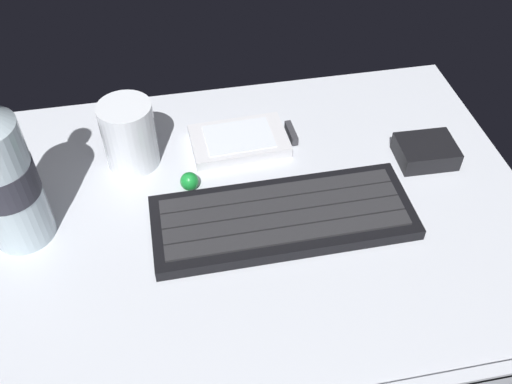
{
  "coord_description": "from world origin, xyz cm",
  "views": [
    {
      "loc": [
        -8.25,
        -43.11,
        48.34
      ],
      "look_at": [
        0.0,
        0.0,
        3.0
      ],
      "focal_mm": 40.12,
      "sensor_mm": 36.0,
      "label": 1
    }
  ],
  "objects": [
    {
      "name": "ground_plane",
      "position": [
        0.0,
        -0.23,
        -0.99
      ],
      "size": [
        64.0,
        48.0,
        2.8
      ],
      "color": "silver"
    },
    {
      "name": "keyboard",
      "position": [
        2.62,
        -2.26,
        0.81
      ],
      "size": [
        29.06,
        11.15,
        1.7
      ],
      "color": "black",
      "rests_on": "ground_plane"
    },
    {
      "name": "handheld_device",
      "position": [
        0.66,
        11.51,
        0.73
      ],
      "size": [
        13.03,
        8.11,
        1.5
      ],
      "color": "silver",
      "rests_on": "ground_plane"
    },
    {
      "name": "juice_cup",
      "position": [
        -13.28,
        10.95,
        3.91
      ],
      "size": [
        6.4,
        6.4,
        8.5
      ],
      "color": "silver",
      "rests_on": "ground_plane"
    },
    {
      "name": "water_bottle",
      "position": [
        -25.51,
        1.56,
        9.01
      ],
      "size": [
        6.73,
        6.73,
        20.8
      ],
      "color": "silver",
      "rests_on": "ground_plane"
    },
    {
      "name": "charger_block",
      "position": [
        22.22,
        4.62,
        1.2
      ],
      "size": [
        7.18,
        5.82,
        2.4
      ],
      "primitive_type": "cube",
      "rotation": [
        0.0,
        0.0,
        -0.03
      ],
      "color": "black",
      "rests_on": "ground_plane"
    },
    {
      "name": "trackball_mouse",
      "position": [
        -7.0,
        5.0,
        1.1
      ],
      "size": [
        2.2,
        2.2,
        2.2
      ],
      "primitive_type": "sphere",
      "color": "#198C33",
      "rests_on": "ground_plane"
    }
  ]
}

